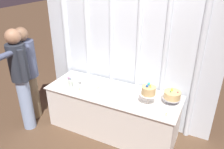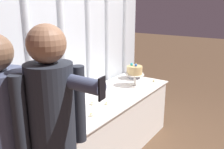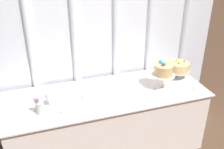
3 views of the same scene
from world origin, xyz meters
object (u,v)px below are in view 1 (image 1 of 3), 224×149
Objects in this scene: wine_glass at (79,80)px; tealight_far_right at (166,114)px; tealight_near_right at (99,93)px; guest_girl_blue_dress at (27,71)px; cake_display_nearleft at (148,92)px; guest_man_pink_jacket at (21,76)px; cake_display_nearright at (172,96)px; tealight_near_left at (98,88)px; cake_table at (112,111)px; tealight_far_left at (80,90)px; flower_vase at (70,82)px.

wine_glass is 3.75× the size of tealight_far_right.
tealight_near_right is 1.32m from guest_girl_blue_dress.
guest_man_pink_jacket is at bearing -165.76° from cake_display_nearleft.
guest_girl_blue_dress is (-2.35, -0.38, 0.05)m from cake_display_nearright.
tealight_near_left reaches higher than tealight_near_right.
cake_table is 6.53× the size of cake_display_nearleft.
cake_display_nearleft is at bearing 5.90° from tealight_far_left.
flower_vase reaches higher than tealight_near_left.
guest_girl_blue_dress reaches higher than tealight_far_left.
cake_display_nearleft is at bearing -150.08° from cake_display_nearright.
guest_girl_blue_dress is at bearing -174.12° from cake_display_nearleft.
cake_display_nearleft is at bearing 14.24° from guest_man_pink_jacket.
tealight_near_left is (0.35, 0.03, -0.08)m from wine_glass.
cake_display_nearright reaches higher than flower_vase.
guest_man_pink_jacket reaches higher than wine_glass.
wine_glass is (-1.19, 0.04, -0.11)m from cake_display_nearleft.
wine_glass is (-0.59, -0.04, 0.46)m from cake_table.
wine_glass is 3.20× the size of tealight_near_right.
flower_vase is 0.54m from tealight_near_right.
wine_glass is 0.08× the size of guest_girl_blue_dress.
guest_man_pink_jacket reaches higher than cake_display_nearright.
flower_vase is at bearing 10.79° from guest_girl_blue_dress.
wine_glass is 0.90m from guest_man_pink_jacket.
cake_display_nearright is at bearing 11.58° from tealight_far_left.
cake_display_nearleft is at bearing 5.88° from guest_girl_blue_dress.
wine_glass is at bearing 15.95° from guest_girl_blue_dress.
cake_table is 58.58× the size of tealight_far_right.
cake_display_nearleft reaches higher than flower_vase.
wine_glass is at bearing 167.35° from tealight_near_right.
tealight_far_right is at bearing -10.36° from tealight_near_left.
flower_vase reaches higher than cake_table.
cake_table is 0.75m from wine_glass.
cake_display_nearleft is at bearing -4.43° from tealight_near_left.
guest_girl_blue_dress is at bearing 119.02° from guest_man_pink_jacket.
flower_vase reaches higher than tealight_far_right.
cake_display_nearleft is 8.97× the size of tealight_far_right.
cake_table is 0.84m from flower_vase.
wine_glass is at bearing 35.97° from guest_man_pink_jacket.
tealight_near_right is (-1.05, -0.23, -0.12)m from cake_display_nearright.
guest_man_pink_jacket is (-0.62, -0.42, 0.15)m from flower_vase.
tealight_far_right is (1.15, -0.21, -0.00)m from tealight_near_left.
cake_table is 49.95× the size of tealight_near_right.
tealight_near_right is (-0.75, -0.06, -0.19)m from cake_display_nearleft.
guest_man_pink_jacket is at bearing -155.69° from tealight_far_left.
tealight_far_left is 0.33m from tealight_near_right.
cake_display_nearleft reaches higher than tealight_far_left.
guest_man_pink_jacket reaches higher than tealight_near_left.
guest_girl_blue_dress is 0.32m from guest_man_pink_jacket.
tealight_far_right is (1.50, -0.18, -0.09)m from wine_glass.
guest_man_pink_jacket reaches higher than cake_display_nearleft.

